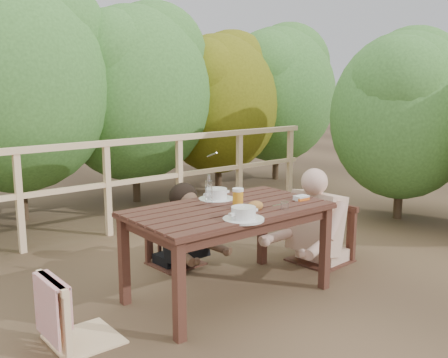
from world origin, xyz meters
TOP-DOWN VIEW (x-y plane):
  - ground at (0.00, 0.00)m, footprint 60.00×60.00m
  - table at (0.00, 0.00)m, footprint 1.48×0.83m
  - chair_left at (-1.15, 0.03)m, footprint 0.43×0.43m
  - chair_far at (0.07, 0.83)m, footprint 0.44×0.44m
  - chair_right at (1.14, 0.08)m, footprint 0.52×0.52m
  - woman at (0.07, 0.85)m, footprint 0.50×0.60m
  - diner_right at (1.17, 0.08)m, footprint 0.76×0.64m
  - railing at (0.00, 2.00)m, footprint 5.60×0.10m
  - hedge_row at (0.40, 3.20)m, footprint 6.60×1.60m
  - soup_near at (-0.12, -0.32)m, footprint 0.28×0.28m
  - soup_far at (0.10, 0.27)m, footprint 0.28×0.28m
  - bread_roll at (0.11, -0.18)m, footprint 0.13×0.10m
  - beer_glass at (0.04, -0.06)m, footprint 0.08×0.08m
  - bottle at (-0.03, 0.19)m, footprint 0.06×0.06m
  - tumbler at (0.27, -0.32)m, footprint 0.06×0.06m
  - butter_tub at (0.59, -0.18)m, footprint 0.11×0.08m

SIDE VIEW (x-z plane):
  - ground at x=0.00m, z-range 0.00..0.00m
  - table at x=0.00m, z-range 0.00..0.68m
  - chair_far at x=0.07m, z-range 0.00..0.84m
  - chair_left at x=-1.15m, z-range 0.00..0.86m
  - chair_right at x=1.14m, z-range 0.00..0.97m
  - railing at x=0.00m, z-range 0.00..1.01m
  - woman at x=0.07m, z-range 0.00..1.15m
  - butter_tub at x=0.59m, z-range 0.68..0.73m
  - diner_right at x=1.17m, z-range 0.00..1.43m
  - tumbler at x=0.27m, z-range 0.68..0.76m
  - bread_roll at x=0.11m, z-range 0.68..0.76m
  - soup_far at x=0.10m, z-range 0.68..0.78m
  - soup_near at x=-0.12m, z-range 0.68..0.78m
  - beer_glass at x=0.04m, z-range 0.68..0.84m
  - bottle at x=-0.03m, z-range 0.68..0.91m
  - hedge_row at x=0.40m, z-range 0.00..3.80m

